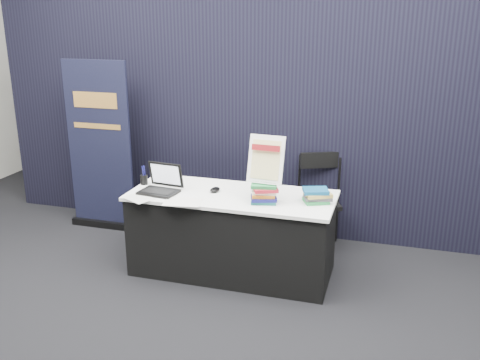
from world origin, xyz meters
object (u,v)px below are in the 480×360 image
(book_stack_tall, at_px, (264,193))
(stacking_chair, at_px, (316,197))
(book_stack_short, at_px, (317,196))
(info_sign, at_px, (266,160))
(laptop, at_px, (160,185))
(display_table, at_px, (232,233))
(pullup_banner, at_px, (100,156))

(book_stack_tall, bearing_deg, stacking_chair, 71.79)
(book_stack_short, height_order, info_sign, info_sign)
(laptop, bearing_deg, book_stack_short, 10.79)
(display_table, xyz_separation_m, pullup_banner, (-1.66, 0.62, 0.43))
(display_table, xyz_separation_m, book_stack_tall, (0.33, -0.13, 0.46))
(book_stack_tall, bearing_deg, display_table, 158.09)
(book_stack_tall, xyz_separation_m, book_stack_short, (0.42, 0.12, -0.02))
(stacking_chair, bearing_deg, book_stack_short, -105.92)
(book_stack_tall, bearing_deg, book_stack_short, 16.43)
(laptop, relative_size, book_stack_short, 1.37)
(display_table, distance_m, pullup_banner, 1.83)
(display_table, bearing_deg, pullup_banner, 159.53)
(laptop, height_order, stacking_chair, laptop)
(laptop, bearing_deg, pullup_banner, 150.29)
(book_stack_tall, xyz_separation_m, info_sign, (0.00, 0.03, 0.28))
(book_stack_short, xyz_separation_m, stacking_chair, (-0.12, 0.79, -0.29))
(display_table, distance_m, stacking_chair, 1.01)
(display_table, distance_m, info_sign, 0.81)
(info_sign, distance_m, stacking_chair, 1.10)
(book_stack_tall, height_order, info_sign, info_sign)
(book_stack_tall, relative_size, info_sign, 0.57)
(laptop, distance_m, info_sign, 1.00)
(laptop, relative_size, book_stack_tall, 1.48)
(book_stack_tall, height_order, pullup_banner, pullup_banner)
(stacking_chair, bearing_deg, info_sign, -133.16)
(laptop, distance_m, pullup_banner, 1.28)
(book_stack_short, bearing_deg, stacking_chair, 98.45)
(display_table, xyz_separation_m, stacking_chair, (0.63, 0.78, 0.14))
(pullup_banner, distance_m, stacking_chair, 2.31)
(book_stack_tall, relative_size, stacking_chair, 0.25)
(book_stack_tall, distance_m, book_stack_short, 0.44)
(info_sign, bearing_deg, stacking_chair, 74.94)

